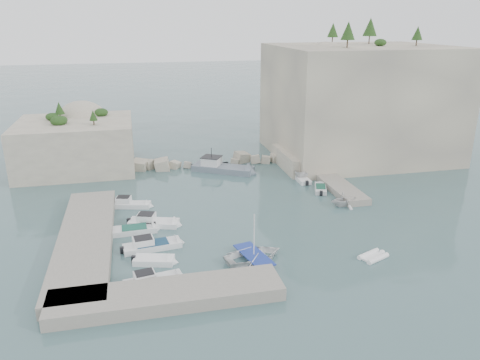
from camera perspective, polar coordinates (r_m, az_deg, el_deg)
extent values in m
plane|color=#456668|center=(50.27, 1.53, -5.42)|extent=(400.00, 400.00, 0.00)
cube|color=beige|center=(76.61, 14.26, 9.24)|extent=(26.00, 22.00, 17.00)
cube|color=beige|center=(69.74, 8.25, 2.57)|extent=(8.00, 10.00, 2.50)
cube|color=beige|center=(71.91, -19.32, 4.04)|extent=(16.00, 14.00, 7.00)
cube|color=#9E9689|center=(48.11, -18.31, -6.91)|extent=(5.00, 24.00, 1.10)
cube|color=#9E9689|center=(37.74, -8.81, -13.71)|extent=(18.00, 4.00, 1.10)
cube|color=#9E9689|center=(63.16, 11.20, -0.18)|extent=(3.00, 16.00, 0.80)
cube|color=beige|center=(70.06, -3.73, 2.34)|extent=(28.00, 3.00, 1.40)
imported|color=white|center=(43.35, 1.70, -9.67)|extent=(6.27, 5.11, 1.14)
imported|color=silver|center=(56.43, 12.52, -3.07)|extent=(3.70, 3.28, 1.81)
imported|color=silver|center=(65.03, 8.25, 0.19)|extent=(4.81, 3.11, 1.74)
cylinder|color=white|center=(42.13, 1.73, -6.49)|extent=(0.10, 0.10, 4.20)
cone|color=#1E4219|center=(68.93, 13.06, 17.32)|extent=(1.96, 1.96, 2.45)
cone|color=#1E4219|center=(80.55, 15.60, 17.54)|extent=(2.24, 2.24, 2.80)
cone|color=#1E4219|center=(76.54, 20.83, 16.40)|extent=(1.57, 1.57, 1.96)
cone|color=#1E4219|center=(81.10, 11.27, 17.50)|extent=(1.79, 1.79, 2.24)
cone|color=#1E4219|center=(73.07, -21.18, 8.19)|extent=(1.40, 1.40, 1.75)
cone|color=#1E4219|center=(67.67, -17.47, 7.53)|extent=(1.12, 1.12, 1.40)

